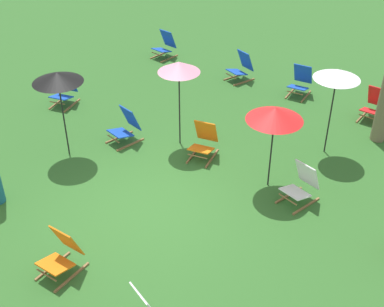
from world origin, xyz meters
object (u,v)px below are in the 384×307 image
at_px(umbrella_1, 275,114).
at_px(deckchair_10, 62,254).
at_px(deckchair_9, 241,67).
at_px(umbrella_3, 57,78).
at_px(deckchair_2, 165,46).
at_px(deckchair_0, 204,142).
at_px(deckchair_11, 300,82).
at_px(deckchair_14, 64,91).
at_px(deckchair_6, 126,127).
at_px(deckchair_3, 301,185).
at_px(umbrella_0, 337,74).
at_px(umbrella_2, 179,67).
at_px(deckchair_7, 374,105).

bearing_deg(umbrella_1, deckchair_10, -108.95).
bearing_deg(deckchair_9, umbrella_3, -81.98).
xyz_separation_m(deckchair_2, deckchair_10, (4.55, -7.82, 0.00)).
bearing_deg(deckchair_2, deckchair_10, -56.05).
relative_size(umbrella_1, umbrella_3, 0.90).
height_order(deckchair_0, deckchair_2, same).
bearing_deg(deckchair_11, umbrella_3, -123.03).
xyz_separation_m(deckchair_10, umbrella_1, (1.40, 4.08, 1.26)).
height_order(deckchair_11, deckchair_14, same).
height_order(deckchair_6, deckchair_9, same).
relative_size(deckchair_3, deckchair_11, 1.01).
bearing_deg(deckchair_10, deckchair_14, 135.92).
bearing_deg(umbrella_3, deckchair_3, 19.20).
xyz_separation_m(deckchair_2, umbrella_3, (1.90, -5.47, 1.47)).
height_order(deckchair_2, deckchair_3, same).
bearing_deg(deckchair_11, umbrella_0, -58.81).
xyz_separation_m(deckchair_14, umbrella_0, (6.30, 2.07, 1.50)).
height_order(deckchair_14, umbrella_0, umbrella_0).
bearing_deg(umbrella_2, deckchair_7, 51.55).
bearing_deg(deckchair_11, deckchair_7, -10.37).
distance_m(deckchair_0, umbrella_0, 3.09).
bearing_deg(deckchair_2, deckchair_9, 5.30).
distance_m(deckchair_10, deckchair_14, 5.96).
bearing_deg(umbrella_2, umbrella_3, -131.38).
relative_size(deckchair_7, deckchair_14, 0.96).
distance_m(deckchair_2, deckchair_3, 7.70).
height_order(deckchair_0, deckchair_9, same).
bearing_deg(deckchair_7, deckchair_2, -179.79).
xyz_separation_m(deckchair_0, deckchair_2, (-4.29, 3.70, 0.00)).
height_order(deckchair_6, umbrella_1, umbrella_1).
bearing_deg(deckchair_14, deckchair_11, 25.39).
height_order(deckchair_3, umbrella_0, umbrella_0).
xyz_separation_m(deckchair_0, umbrella_0, (2.01, 1.80, 1.50)).
height_order(deckchair_14, umbrella_3, umbrella_3).
bearing_deg(deckchair_10, umbrella_0, 69.72).
distance_m(deckchair_0, deckchair_9, 4.08).
distance_m(deckchair_2, umbrella_3, 5.97).
bearing_deg(deckchair_7, deckchair_0, -121.68).
relative_size(deckchair_0, deckchair_2, 1.03).
distance_m(deckchair_3, umbrella_2, 3.49).
xyz_separation_m(deckchair_0, deckchair_10, (0.26, -4.12, 0.00)).
relative_size(deckchair_10, umbrella_1, 0.47).
bearing_deg(deckchair_3, umbrella_0, 114.07).
height_order(deckchair_9, umbrella_2, umbrella_2).
bearing_deg(deckchair_6, umbrella_3, -108.43).
height_order(deckchair_6, deckchair_10, same).
bearing_deg(umbrella_0, deckchair_2, 163.23).
bearing_deg(umbrella_2, deckchair_14, -174.14).
height_order(umbrella_0, umbrella_3, umbrella_0).
xyz_separation_m(deckchair_6, deckchair_14, (-2.52, 0.33, 0.00)).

